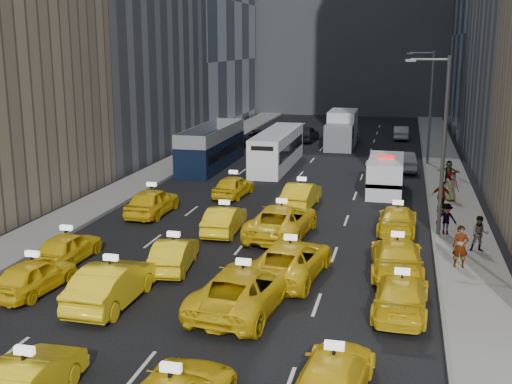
# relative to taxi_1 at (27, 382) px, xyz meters

# --- Properties ---
(ground) EXTENTS (160.00, 160.00, 0.00)m
(ground) POSITION_rel_taxi_1_xyz_m (2.14, 6.61, -0.71)
(ground) COLOR black
(ground) RESTS_ON ground
(sidewalk_west) EXTENTS (3.00, 90.00, 0.15)m
(sidewalk_west) POSITION_rel_taxi_1_xyz_m (-8.36, 31.61, -0.64)
(sidewalk_west) COLOR gray
(sidewalk_west) RESTS_ON ground
(sidewalk_east) EXTENTS (3.00, 90.00, 0.15)m
(sidewalk_east) POSITION_rel_taxi_1_xyz_m (12.64, 31.61, -0.64)
(sidewalk_east) COLOR gray
(sidewalk_east) RESTS_ON ground
(curb_west) EXTENTS (0.15, 90.00, 0.18)m
(curb_west) POSITION_rel_taxi_1_xyz_m (-6.91, 31.61, -0.62)
(curb_west) COLOR slate
(curb_west) RESTS_ON ground
(curb_east) EXTENTS (0.15, 90.00, 0.18)m
(curb_east) POSITION_rel_taxi_1_xyz_m (11.19, 31.61, -0.62)
(curb_east) COLOR slate
(curb_east) RESTS_ON ground
(streetlight_near) EXTENTS (2.15, 0.22, 9.00)m
(streetlight_near) POSITION_rel_taxi_1_xyz_m (11.33, 18.61, 4.21)
(streetlight_near) COLOR #595B60
(streetlight_near) RESTS_ON ground
(streetlight_far) EXTENTS (2.15, 0.22, 9.00)m
(streetlight_far) POSITION_rel_taxi_1_xyz_m (11.33, 38.61, 4.21)
(streetlight_far) COLOR #595B60
(streetlight_far) RESTS_ON ground
(taxi_1) EXTENTS (1.61, 4.35, 1.42)m
(taxi_1) POSITION_rel_taxi_1_xyz_m (0.00, 0.00, 0.00)
(taxi_1) COLOR yellow
(taxi_1) RESTS_ON ground
(taxi_3) EXTENTS (2.28, 4.72, 1.33)m
(taxi_3) POSITION_rel_taxi_1_xyz_m (7.96, 2.33, -0.05)
(taxi_3) COLOR yellow
(taxi_3) RESTS_ON ground
(taxi_4) EXTENTS (2.08, 4.19, 1.37)m
(taxi_4) POSITION_rel_taxi_1_xyz_m (-4.33, 7.33, -0.02)
(taxi_4) COLOR yellow
(taxi_4) RESTS_ON ground
(taxi_5) EXTENTS (1.79, 4.93, 1.61)m
(taxi_5) POSITION_rel_taxi_1_xyz_m (-0.84, 6.97, 0.10)
(taxi_5) COLOR yellow
(taxi_5) RESTS_ON ground
(taxi_6) EXTENTS (3.35, 6.16, 1.64)m
(taxi_6) POSITION_rel_taxi_1_xyz_m (4.08, 7.54, 0.11)
(taxi_6) COLOR yellow
(taxi_6) RESTS_ON ground
(taxi_7) EXTENTS (2.08, 4.79, 1.37)m
(taxi_7) POSITION_rel_taxi_1_xyz_m (9.70, 8.57, -0.03)
(taxi_7) COLOR yellow
(taxi_7) RESTS_ON ground
(taxi_8) EXTENTS (1.74, 4.09, 1.38)m
(taxi_8) POSITION_rel_taxi_1_xyz_m (-4.86, 10.87, -0.02)
(taxi_8) COLOR yellow
(taxi_8) RESTS_ON ground
(taxi_9) EXTENTS (1.95, 4.26, 1.35)m
(taxi_9) POSITION_rel_taxi_1_xyz_m (0.08, 11.10, -0.03)
(taxi_9) COLOR yellow
(taxi_9) RESTS_ON ground
(taxi_10) EXTENTS (3.18, 5.79, 1.54)m
(taxi_10) POSITION_rel_taxi_1_xyz_m (5.17, 11.20, 0.06)
(taxi_10) COLOR yellow
(taxi_10) RESTS_ON ground
(taxi_11) EXTENTS (2.37, 5.34, 1.52)m
(taxi_11) POSITION_rel_taxi_1_xyz_m (9.47, 12.70, 0.05)
(taxi_11) COLOR yellow
(taxi_11) RESTS_ON ground
(taxi_12) EXTENTS (1.94, 4.65, 1.57)m
(taxi_12) POSITION_rel_taxi_1_xyz_m (-4.23, 19.26, 0.08)
(taxi_12) COLOR yellow
(taxi_12) RESTS_ON ground
(taxi_13) EXTENTS (1.62, 4.31, 1.41)m
(taxi_13) POSITION_rel_taxi_1_xyz_m (0.73, 16.82, -0.01)
(taxi_13) COLOR yellow
(taxi_13) RESTS_ON ground
(taxi_14) EXTENTS (3.13, 6.11, 1.65)m
(taxi_14) POSITION_rel_taxi_1_xyz_m (3.72, 16.82, 0.12)
(taxi_14) COLOR yellow
(taxi_14) RESTS_ON ground
(taxi_15) EXTENTS (2.03, 4.74, 1.36)m
(taxi_15) POSITION_rel_taxi_1_xyz_m (9.39, 18.97, -0.03)
(taxi_15) COLOR yellow
(taxi_15) RESTS_ON ground
(taxi_16) EXTENTS (2.10, 4.25, 1.39)m
(taxi_16) POSITION_rel_taxi_1_xyz_m (-0.89, 24.60, -0.01)
(taxi_16) COLOR yellow
(taxi_16) RESTS_ON ground
(taxi_17) EXTENTS (1.87, 4.63, 1.50)m
(taxi_17) POSITION_rel_taxi_1_xyz_m (3.74, 23.02, 0.04)
(taxi_17) COLOR yellow
(taxi_17) RESTS_ON ground
(nypd_van) EXTENTS (2.67, 5.88, 2.46)m
(nypd_van) POSITION_rel_taxi_1_xyz_m (8.47, 28.02, 0.40)
(nypd_van) COLOR white
(nypd_van) RESTS_ON ground
(double_decker) EXTENTS (3.26, 11.06, 3.17)m
(double_decker) POSITION_rel_taxi_1_xyz_m (-5.19, 34.04, 0.86)
(double_decker) COLOR black
(double_decker) RESTS_ON ground
(city_bus) EXTENTS (3.45, 11.22, 2.85)m
(city_bus) POSITION_rel_taxi_1_xyz_m (-0.14, 35.10, 0.70)
(city_bus) COLOR white
(city_bus) RESTS_ON ground
(box_truck) EXTENTS (2.69, 7.36, 3.33)m
(box_truck) POSITION_rel_taxi_1_xyz_m (3.79, 46.29, 0.93)
(box_truck) COLOR white
(box_truck) RESTS_ON ground
(misc_car_0) EXTENTS (2.15, 4.72, 1.50)m
(misc_car_0) POSITION_rel_taxi_1_xyz_m (9.51, 35.75, 0.04)
(misc_car_0) COLOR #989A9F
(misc_car_0) RESTS_ON ground
(misc_car_1) EXTENTS (3.24, 5.82, 1.54)m
(misc_car_1) POSITION_rel_taxi_1_xyz_m (-3.79, 45.32, 0.06)
(misc_car_1) COLOR black
(misc_car_1) RESTS_ON ground
(misc_car_2) EXTENTS (2.15, 4.73, 1.34)m
(misc_car_2) POSITION_rel_taxi_1_xyz_m (4.19, 50.77, -0.04)
(misc_car_2) COLOR gray
(misc_car_2) RESTS_ON ground
(misc_car_3) EXTENTS (2.21, 4.71, 1.56)m
(misc_car_3) POSITION_rel_taxi_1_xyz_m (0.13, 48.71, 0.07)
(misc_car_3) COLOR black
(misc_car_3) RESTS_ON ground
(misc_car_4) EXTENTS (1.53, 4.17, 1.36)m
(misc_car_4) POSITION_rel_taxi_1_xyz_m (9.19, 52.47, -0.03)
(misc_car_4) COLOR #989A9F
(misc_car_4) RESTS_ON ground
(pedestrian_0) EXTENTS (0.67, 0.45, 1.84)m
(pedestrian_0) POSITION_rel_taxi_1_xyz_m (12.11, 13.72, 0.36)
(pedestrian_0) COLOR gray
(pedestrian_0) RESTS_ON sidewalk_east
(pedestrian_1) EXTENTS (0.85, 0.50, 1.68)m
(pedestrian_1) POSITION_rel_taxi_1_xyz_m (13.15, 16.16, 0.28)
(pedestrian_1) COLOR gray
(pedestrian_1) RESTS_ON sidewalk_east
(pedestrian_2) EXTENTS (1.05, 0.49, 1.59)m
(pedestrian_2) POSITION_rel_taxi_1_xyz_m (11.80, 18.65, 0.24)
(pedestrian_2) COLOR gray
(pedestrian_2) RESTS_ON sidewalk_east
(pedestrian_3) EXTENTS (1.10, 0.58, 1.80)m
(pedestrian_3) POSITION_rel_taxi_1_xyz_m (11.75, 23.18, 0.34)
(pedestrian_3) COLOR gray
(pedestrian_3) RESTS_ON sidewalk_east
(pedestrian_4) EXTENTS (0.98, 0.71, 1.81)m
(pedestrian_4) POSITION_rel_taxi_1_xyz_m (12.48, 26.04, 0.35)
(pedestrian_4) COLOR gray
(pedestrian_4) RESTS_ON sidewalk_east
(pedestrian_5) EXTENTS (1.54, 0.74, 1.60)m
(pedestrian_5) POSITION_rel_taxi_1_xyz_m (12.61, 31.05, 0.24)
(pedestrian_5) COLOR gray
(pedestrian_5) RESTS_ON sidewalk_east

